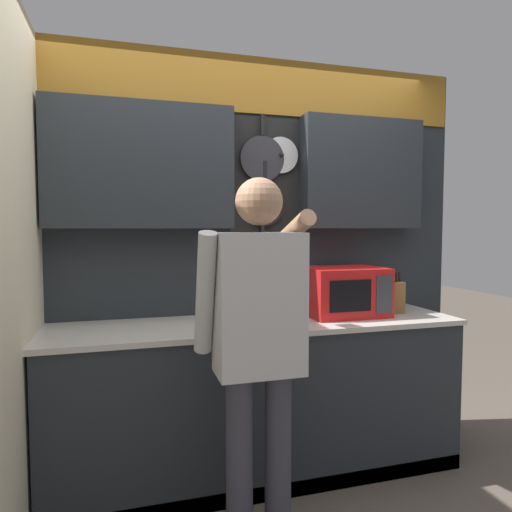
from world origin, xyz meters
TOP-DOWN VIEW (x-y plane):
  - ground_plane at (0.00, 0.00)m, footprint 14.00×14.00m
  - base_cabinet_counter at (0.00, -0.00)m, footprint 2.41×0.62m
  - back_wall_unit at (-0.01, 0.27)m, footprint 2.98×0.20m
  - side_wall at (-1.22, -0.41)m, footprint 0.04×1.60m
  - microwave at (0.57, 0.05)m, footprint 0.49×0.39m
  - knife_block at (0.92, 0.05)m, footprint 0.12×0.16m
  - utensil_crock at (-0.11, 0.05)m, footprint 0.11×0.11m
  - person at (-0.19, -0.63)m, footprint 0.54×0.65m

SIDE VIEW (x-z plane):
  - ground_plane at x=0.00m, z-range 0.00..0.00m
  - base_cabinet_counter at x=0.00m, z-range 0.00..0.92m
  - person at x=-0.19m, z-range 0.16..1.85m
  - utensil_crock at x=-0.11m, z-range 0.83..1.19m
  - knife_block at x=0.92m, z-range 0.89..1.16m
  - microwave at x=0.57m, z-range 0.92..1.22m
  - side_wall at x=-1.22m, z-range 0.00..2.54m
  - back_wall_unit at x=-0.01m, z-range 0.27..2.81m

